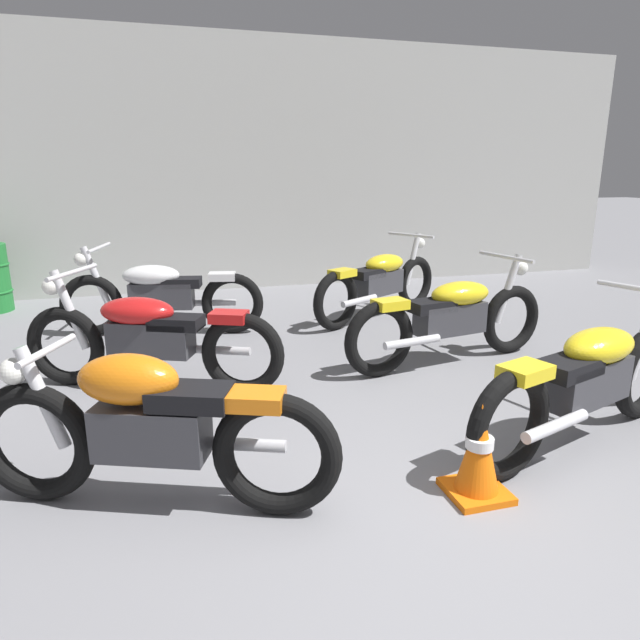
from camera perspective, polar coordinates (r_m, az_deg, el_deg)
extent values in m
plane|color=gray|center=(2.88, 12.97, -22.05)|extent=(60.00, 60.00, 0.00)
cube|color=#B2B2AD|center=(8.51, -8.08, 15.45)|extent=(12.61, 0.24, 3.60)
torus|color=black|center=(3.36, -27.34, -11.17)|extent=(0.66, 0.35, 0.67)
torus|color=black|center=(2.89, -4.46, -13.72)|extent=(0.66, 0.35, 0.67)
cylinder|color=silver|center=(3.21, -26.69, -7.17)|extent=(0.25, 0.15, 0.56)
cube|color=#38383D|center=(3.02, -16.97, -10.91)|extent=(0.62, 0.43, 0.28)
ellipsoid|color=orange|center=(2.95, -19.19, -5.80)|extent=(0.59, 0.45, 0.26)
cube|color=black|center=(2.86, -13.17, -7.71)|extent=(0.46, 0.37, 0.10)
cube|color=orange|center=(2.77, -6.65, -8.13)|extent=(0.33, 0.29, 0.08)
cylinder|color=silver|center=(3.10, -26.31, -2.81)|extent=(0.21, 0.46, 0.04)
sphere|color=white|center=(3.24, -29.07, -4.64)|extent=(0.14, 0.14, 0.14)
cylinder|color=silver|center=(3.06, -8.74, -12.54)|extent=(0.54, 0.27, 0.07)
torus|color=black|center=(5.00, -24.78, -2.47)|extent=(0.66, 0.37, 0.67)
torus|color=black|center=(4.39, -7.97, -3.50)|extent=(0.66, 0.37, 0.67)
cylinder|color=silver|center=(4.88, -24.38, 0.95)|extent=(0.28, 0.17, 0.66)
cube|color=#38383D|center=(4.62, -17.02, -1.81)|extent=(0.70, 0.48, 0.28)
ellipsoid|color=red|center=(4.60, -18.36, 0.88)|extent=(0.68, 0.53, 0.22)
cube|color=black|center=(4.49, -14.61, -0.23)|extent=(0.46, 0.38, 0.10)
cube|color=red|center=(4.33, -9.39, 0.33)|extent=(0.34, 0.30, 0.08)
cylinder|color=silver|center=(4.79, -24.17, 4.52)|extent=(0.30, 0.64, 0.04)
sphere|color=white|center=(4.92, -26.00, 3.14)|extent=(0.14, 0.14, 0.14)
cylinder|color=silver|center=(4.59, -10.54, -3.07)|extent=(0.53, 0.28, 0.07)
torus|color=black|center=(6.41, -22.50, 1.39)|extent=(0.68, 0.25, 0.67)
torus|color=black|center=(6.09, -9.01, 1.70)|extent=(0.68, 0.25, 0.67)
cylinder|color=silver|center=(6.32, -22.09, 4.14)|extent=(0.28, 0.13, 0.66)
cube|color=#38383D|center=(6.18, -15.99, 2.45)|extent=(0.70, 0.37, 0.28)
ellipsoid|color=white|center=(6.16, -17.05, 4.43)|extent=(0.65, 0.44, 0.22)
cube|color=black|center=(6.11, -14.07, 3.79)|extent=(0.44, 0.32, 0.10)
cube|color=white|center=(6.04, -10.08, 4.45)|extent=(0.32, 0.25, 0.08)
cylinder|color=silver|center=(6.26, -21.84, 6.95)|extent=(0.18, 0.67, 0.04)
sphere|color=white|center=(6.34, -23.46, 5.77)|extent=(0.14, 0.14, 0.14)
cylinder|color=silver|center=(6.25, -11.19, 1.75)|extent=(0.55, 0.18, 0.07)
torus|color=black|center=(3.36, 18.94, -10.23)|extent=(0.67, 0.32, 0.67)
cube|color=#38383D|center=(3.91, 25.77, -5.72)|extent=(0.70, 0.44, 0.28)
ellipsoid|color=yellow|center=(3.93, 26.87, -2.37)|extent=(0.67, 0.49, 0.22)
cube|color=black|center=(3.69, 24.27, -4.46)|extent=(0.46, 0.35, 0.10)
cube|color=yellow|center=(3.32, 20.43, -5.04)|extent=(0.33, 0.28, 0.08)
cylinder|color=silver|center=(3.49, 23.15, -10.01)|extent=(0.54, 0.24, 0.07)
torus|color=black|center=(5.67, 19.12, 0.04)|extent=(0.68, 0.23, 0.67)
torus|color=black|center=(4.75, 6.13, -2.00)|extent=(0.68, 0.23, 0.67)
cylinder|color=silver|center=(5.54, 18.81, 3.05)|extent=(0.28, 0.12, 0.66)
cube|color=#38383D|center=(5.15, 13.27, 0.18)|extent=(0.69, 0.35, 0.28)
ellipsoid|color=yellow|center=(5.16, 14.28, 2.66)|extent=(0.65, 0.42, 0.22)
cube|color=black|center=(4.98, 11.39, 1.45)|extent=(0.44, 0.31, 0.10)
cube|color=yellow|center=(4.73, 7.26, 1.64)|extent=(0.31, 0.25, 0.08)
cylinder|color=silver|center=(5.45, 18.63, 6.18)|extent=(0.15, 0.68, 0.04)
sphere|color=white|center=(5.61, 20.00, 5.05)|extent=(0.14, 0.14, 0.14)
cylinder|color=silver|center=(4.79, 9.49, -2.24)|extent=(0.55, 0.17, 0.07)
torus|color=black|center=(7.28, 9.79, 3.86)|extent=(0.64, 0.42, 0.67)
torus|color=black|center=(6.14, 1.65, 2.01)|extent=(0.64, 0.42, 0.67)
cylinder|color=silver|center=(7.17, 9.53, 6.21)|extent=(0.27, 0.19, 0.66)
cube|color=#38383D|center=(6.68, 6.09, 3.86)|extent=(0.69, 0.53, 0.28)
ellipsoid|color=yellow|center=(6.71, 6.68, 5.82)|extent=(0.68, 0.57, 0.22)
cube|color=black|center=(6.48, 4.89, 4.82)|extent=(0.47, 0.40, 0.10)
cube|color=yellow|center=(6.15, 2.31, 4.88)|extent=(0.34, 0.31, 0.08)
cylinder|color=silver|center=(7.08, 9.35, 8.64)|extent=(0.36, 0.61, 0.04)
sphere|color=white|center=(7.26, 10.24, 7.80)|extent=(0.14, 0.14, 0.14)
cylinder|color=silver|center=(6.24, 4.09, 2.00)|extent=(0.51, 0.33, 0.07)
cube|color=orange|center=(3.30, 15.77, -16.62)|extent=(0.32, 0.32, 0.04)
cone|color=orange|center=(3.17, 16.12, -12.45)|extent=(0.24, 0.24, 0.50)
cylinder|color=white|center=(3.16, 16.16, -12.05)|extent=(0.15, 0.15, 0.06)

